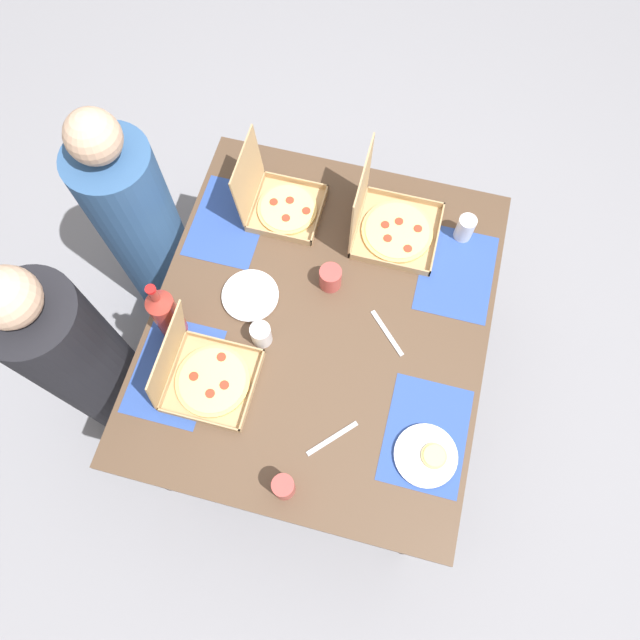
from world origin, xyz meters
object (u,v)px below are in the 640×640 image
object	(u,v)px
plate_near_right	(250,296)
cup_clear_left	(284,487)
pizza_box_corner_right	(203,376)
plate_far_left	(426,456)
cup_spare	(261,334)
pizza_box_center	(279,202)
cup_dark	(465,228)
pizza_box_edge_far	(389,224)
cup_clear_right	(331,278)
diner_right_seat	(143,229)
diner_left_seat	(85,362)
soda_bottle	(166,314)

from	to	relation	value
plate_near_right	cup_clear_left	world-z (taller)	cup_clear_left
pizza_box_corner_right	plate_far_left	size ratio (longest dim) A/B	1.55
plate_near_right	cup_spare	size ratio (longest dim) A/B	2.22
cup_spare	pizza_box_center	bearing A→B (deg)	9.46
cup_dark	pizza_box_edge_far	bearing A→B (deg)	100.49
plate_near_right	cup_clear_right	xyz separation A→B (m)	(0.12, -0.26, 0.04)
plate_near_right	cup_clear_left	distance (m)	0.67
cup_clear_left	cup_spare	distance (m)	0.51
cup_spare	cup_clear_right	size ratio (longest dim) A/B	0.99
pizza_box_center	plate_far_left	distance (m)	1.04
pizza_box_edge_far	plate_far_left	world-z (taller)	pizza_box_edge_far
cup_dark	diner_right_seat	size ratio (longest dim) A/B	0.09
pizza_box_edge_far	plate_far_left	distance (m)	0.83
plate_near_right	cup_dark	world-z (taller)	cup_dark
cup_spare	diner_left_seat	world-z (taller)	diner_left_seat
soda_bottle	cup_clear_left	bearing A→B (deg)	-129.44
plate_near_right	soda_bottle	world-z (taller)	soda_bottle
pizza_box_corner_right	pizza_box_edge_far	bearing A→B (deg)	-33.40
plate_far_left	soda_bottle	distance (m)	0.95
cup_dark	cup_spare	xyz separation A→B (m)	(-0.58, 0.60, -0.01)
cup_dark	diner_right_seat	world-z (taller)	diner_right_seat
pizza_box_center	diner_right_seat	distance (m)	0.65
pizza_box_center	cup_clear_right	size ratio (longest dim) A/B	3.17
cup_spare	cup_clear_right	world-z (taller)	cup_clear_right
pizza_box_edge_far	cup_spare	bearing A→B (deg)	148.01
pizza_box_corner_right	cup_dark	bearing A→B (deg)	-44.10
cup_clear_left	cup_dark	bearing A→B (deg)	-20.56
plate_near_right	cup_dark	bearing A→B (deg)	-57.61
pizza_box_center	pizza_box_corner_right	size ratio (longest dim) A/B	0.92
plate_far_left	cup_clear_right	distance (m)	0.68
plate_far_left	diner_right_seat	world-z (taller)	diner_right_seat
soda_bottle	cup_spare	bearing A→B (deg)	-82.91
plate_far_left	soda_bottle	world-z (taller)	soda_bottle
pizza_box_edge_far	pizza_box_corner_right	size ratio (longest dim) A/B	1.07
pizza_box_center	soda_bottle	world-z (taller)	soda_bottle
pizza_box_center	pizza_box_edge_far	bearing A→B (deg)	-88.88
plate_near_right	soda_bottle	size ratio (longest dim) A/B	0.62
diner_left_seat	diner_right_seat	world-z (taller)	diner_left_seat
cup_clear_left	diner_right_seat	bearing A→B (deg)	44.87
plate_near_right	cup_clear_left	bearing A→B (deg)	-153.88
pizza_box_edge_far	soda_bottle	size ratio (longest dim) A/B	1.04
cup_clear_left	diner_left_seat	xyz separation A→B (m)	(0.28, 0.88, -0.27)
soda_bottle	pizza_box_center	bearing A→B (deg)	-21.32
diner_right_seat	plate_far_left	bearing A→B (deg)	-117.57
cup_spare	plate_far_left	bearing A→B (deg)	-112.10
pizza_box_corner_right	pizza_box_center	bearing A→B (deg)	-4.48
plate_far_left	cup_spare	world-z (taller)	cup_spare
pizza_box_corner_right	soda_bottle	world-z (taller)	soda_bottle
pizza_box_center	cup_clear_right	distance (m)	0.37
plate_near_right	cup_clear_right	bearing A→B (deg)	-65.26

